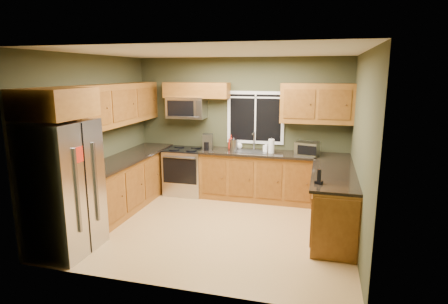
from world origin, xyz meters
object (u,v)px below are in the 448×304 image
at_px(coffee_maker, 208,142).
at_px(range, 186,171).
at_px(cordless_phone, 319,179).
at_px(refrigerator, 63,188).
at_px(microwave, 187,108).
at_px(toaster_oven, 307,149).
at_px(soap_bottle_c, 239,145).
at_px(kettle, 234,145).
at_px(soap_bottle_a, 231,142).
at_px(soap_bottle_b, 266,147).
at_px(paper_towel_roll, 271,146).

bearing_deg(coffee_maker, range, 176.90).
bearing_deg(cordless_phone, coffee_maker, 139.94).
height_order(refrigerator, microwave, microwave).
xyz_separation_m(toaster_oven, soap_bottle_c, (-1.33, 0.30, -0.04)).
relative_size(refrigerator, kettle, 6.69).
bearing_deg(coffee_maker, soap_bottle_a, 22.23).
height_order(kettle, cordless_phone, kettle).
bearing_deg(soap_bottle_b, paper_towel_roll, -40.06).
bearing_deg(soap_bottle_b, microwave, 177.60).
bearing_deg(range, refrigerator, -103.97).
relative_size(refrigerator, cordless_phone, 9.03).
bearing_deg(soap_bottle_b, range, -177.55).
distance_m(microwave, kettle, 1.21).
distance_m(microwave, coffee_maker, 0.82).
height_order(coffee_maker, cordless_phone, coffee_maker).
height_order(refrigerator, paper_towel_roll, refrigerator).
xyz_separation_m(coffee_maker, kettle, (0.52, 0.00, -0.02)).
xyz_separation_m(microwave, toaster_oven, (2.38, -0.21, -0.67)).
bearing_deg(microwave, paper_towel_roll, -5.41).
bearing_deg(microwave, range, -89.98).
bearing_deg(soap_bottle_c, soap_bottle_a, -150.52).
bearing_deg(paper_towel_roll, kettle, 179.83).
distance_m(microwave, soap_bottle_b, 1.75).
distance_m(refrigerator, soap_bottle_b, 3.65).
bearing_deg(soap_bottle_b, toaster_oven, -10.46).
distance_m(toaster_oven, coffee_maker, 1.90).
height_order(microwave, soap_bottle_a, microwave).
relative_size(coffee_maker, soap_bottle_a, 1.11).
bearing_deg(soap_bottle_a, coffee_maker, -157.77).
bearing_deg(soap_bottle_c, range, -167.62).
bearing_deg(cordless_phone, microwave, 143.19).
distance_m(microwave, toaster_oven, 2.48).
bearing_deg(paper_towel_roll, microwave, 174.59).
relative_size(soap_bottle_c, cordless_phone, 0.80).
bearing_deg(range, cordless_phone, -34.85).
xyz_separation_m(microwave, soap_bottle_c, (1.05, 0.09, -0.71)).
distance_m(refrigerator, paper_towel_roll, 3.65).
relative_size(range, microwave, 1.23).
relative_size(paper_towel_roll, soap_bottle_b, 1.56).
height_order(range, soap_bottle_a, soap_bottle_a).
distance_m(microwave, cordless_phone, 3.34).
bearing_deg(soap_bottle_a, toaster_oven, -8.44).
height_order(coffee_maker, paper_towel_roll, coffee_maker).
bearing_deg(toaster_oven, coffee_maker, 178.57).
relative_size(refrigerator, range, 1.92).
bearing_deg(kettle, toaster_oven, -2.03).
bearing_deg(microwave, soap_bottle_a, 0.60).
height_order(soap_bottle_a, cordless_phone, soap_bottle_a).
bearing_deg(microwave, cordless_phone, -36.81).
height_order(refrigerator, soap_bottle_a, refrigerator).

